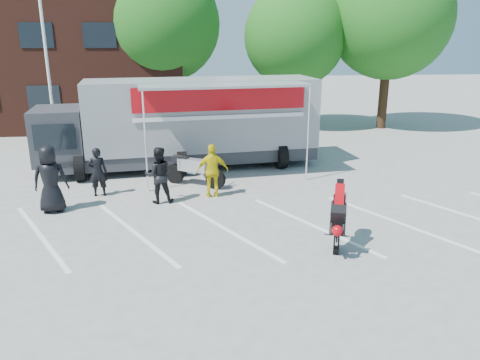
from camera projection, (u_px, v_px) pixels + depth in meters
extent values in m
plane|color=#9B9B96|center=(220.00, 245.00, 11.65)|extent=(100.00, 100.00, 0.00)
cube|color=white|center=(217.00, 229.00, 12.60)|extent=(18.09, 13.33, 0.01)
cube|color=#431E15|center=(25.00, 63.00, 26.74)|extent=(18.00, 8.00, 7.00)
cylinder|color=white|center=(47.00, 60.00, 19.34)|extent=(0.12, 0.12, 8.00)
cylinder|color=#382314|center=(166.00, 98.00, 26.18)|extent=(0.50, 0.50, 3.24)
sphere|color=#154F13|center=(163.00, 24.00, 25.01)|extent=(6.12, 6.12, 6.12)
cylinder|color=#382314|center=(293.00, 102.00, 25.97)|extent=(0.50, 0.50, 2.88)
sphere|color=#154F13|center=(295.00, 36.00, 24.93)|extent=(5.44, 5.44, 5.44)
cylinder|color=#382314|center=(383.00, 97.00, 25.90)|extent=(0.50, 0.50, 3.42)
sphere|color=#154F13|center=(390.00, 18.00, 24.67)|extent=(6.46, 6.46, 6.46)
imported|color=black|center=(50.00, 179.00, 13.56)|extent=(1.02, 0.71, 2.00)
imported|color=black|center=(98.00, 172.00, 14.99)|extent=(0.61, 0.42, 1.60)
imported|color=black|center=(159.00, 175.00, 14.36)|extent=(0.90, 0.73, 1.76)
imported|color=yellow|center=(213.00, 171.00, 14.88)|extent=(1.03, 0.47, 1.73)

